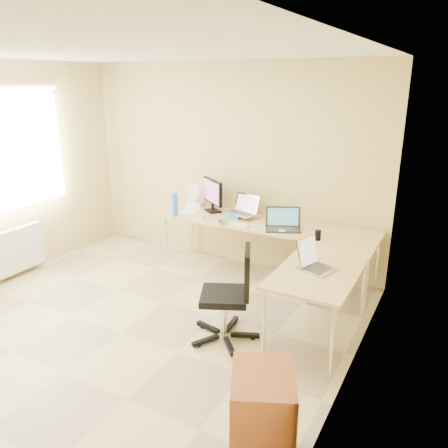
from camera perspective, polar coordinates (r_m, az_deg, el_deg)
The scene contains 23 objects.
floor at distance 4.62m, azimuth -12.98°, elevation -13.42°, with size 4.50×4.50×0.00m, color tan.
ceiling at distance 3.97m, azimuth -15.76°, elevation 20.64°, with size 4.50×4.50×0.00m, color white.
wall_back at distance 5.91m, azimuth 0.67°, elevation 7.52°, with size 4.50×4.50×0.00m, color tan.
wall_right at distance 3.14m, azimuth 15.42°, elevation -2.67°, with size 4.50×4.50×0.00m, color tan.
desk_main at distance 5.52m, azimuth 5.34°, elevation -3.45°, with size 2.65×0.70×0.73m, color tan.
desk_return at distance 4.36m, azimuth 11.95°, elevation -9.86°, with size 0.70×1.30×0.73m, color tan.
monitor at distance 5.78m, azimuth -1.46°, elevation 3.68°, with size 0.50×0.16×0.43m, color black.
book_stack at distance 5.63m, azimuth 1.63°, elevation 1.22°, with size 0.19×0.26×0.04m, color teal.
laptop_center at distance 5.54m, azimuth 2.33°, elevation 2.46°, with size 0.37×0.28×0.24m, color #ACACAF.
laptop_black at distance 5.12m, azimuth 7.60°, elevation 0.59°, with size 0.40×0.29×0.25m, color black.
keyboard at distance 5.30m, azimuth 1.20°, elevation 0.03°, with size 0.40×0.11×0.02m, color silver.
mouse at distance 5.07m, azimuth 7.40°, elevation -0.88°, with size 0.09×0.06×0.03m, color white.
mug at distance 5.45m, azimuth -2.80°, elevation 0.86°, with size 0.09×0.09×0.08m, color silver.
cd_stack at distance 5.32m, azimuth -0.17°, elevation 0.16°, with size 0.13×0.13×0.03m, color silver.
water_bottle at distance 5.63m, azimuth -6.31°, elevation 2.47°, with size 0.08×0.08×0.30m, color blue.
papers at distance 5.88m, azimuth -4.36°, elevation 1.74°, with size 0.22×0.31×0.01m, color white.
white_box at distance 6.06m, azimuth -3.60°, elevation 2.58°, with size 0.21×0.15×0.08m, color silver.
desk_fan at distance 6.03m, azimuth -3.62°, elevation 3.63°, with size 0.24×0.24×0.31m, color silver.
black_cup at distance 4.88m, azimuth 11.90°, elevation -1.40°, with size 0.06×0.06×0.11m, color black.
laptop_return at distance 4.11m, azimuth 11.86°, elevation -4.26°, with size 0.27×0.35×0.23m, color #B2B1B9.
office_chair at distance 4.20m, azimuth -0.01°, elevation -8.52°, with size 0.56×0.56×0.93m, color black.
cabinet at distance 3.03m, azimuth 4.88°, elevation -23.65°, with size 0.38×0.47×0.65m, color brown.
radiator at distance 6.12m, azimuth -25.17°, elevation -3.10°, with size 0.09×0.80×0.55m, color white.
Camera 1 is at (2.72, -2.88, 2.37)m, focal length 35.80 mm.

